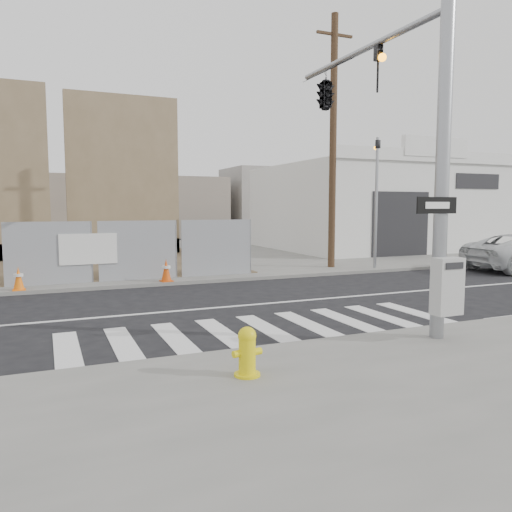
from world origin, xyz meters
name	(u,v)px	position (x,y,z in m)	size (l,w,h in m)	color
ground	(227,307)	(0.00, 0.00, 0.00)	(100.00, 100.00, 0.00)	black
sidewalk_far	(136,256)	(0.00, 14.00, 0.06)	(50.00, 20.00, 0.12)	slate
signal_pole	(357,112)	(2.49, -2.05, 4.78)	(0.96, 5.87, 7.00)	gray
far_signal_pole	(377,184)	(8.00, 4.60, 3.48)	(0.16, 0.20, 5.60)	gray
concrete_wall_right	(124,191)	(-0.50, 14.08, 3.38)	(5.50, 1.30, 8.00)	brown
auto_shop	(373,207)	(14.00, 12.97, 2.54)	(12.00, 10.20, 5.95)	silver
utility_pole_right	(333,141)	(6.50, 5.50, 5.20)	(1.60, 0.28, 10.00)	#473221
fire_hydrant	(247,352)	(-1.63, -5.40, 0.48)	(0.46, 0.44, 0.73)	yellow
traffic_cone_c	(19,279)	(-5.06, 4.22, 0.46)	(0.38, 0.38, 0.70)	orange
traffic_cone_d	(166,271)	(-0.63, 4.22, 0.48)	(0.42, 0.42, 0.74)	#D5480B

